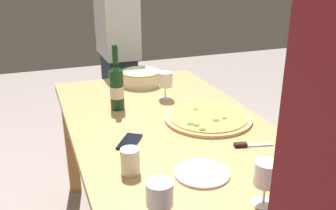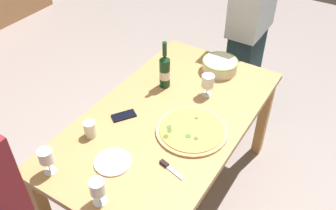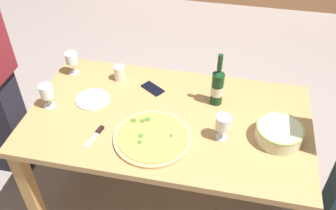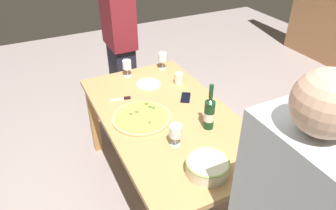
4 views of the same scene
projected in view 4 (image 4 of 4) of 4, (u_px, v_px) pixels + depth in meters
ground_plane at (168, 187)px, 2.67m from camera, size 8.00×8.00×0.00m
dining_table at (168, 125)px, 2.30m from camera, size 1.60×0.90×0.75m
pizza at (142, 117)px, 2.21m from camera, size 0.42×0.42×0.02m
serving_bowl at (207, 166)px, 1.75m from camera, size 0.25×0.25×0.09m
wine_bottle at (209, 113)px, 2.07m from camera, size 0.07×0.07×0.33m
wine_glass_near_pizza at (127, 65)px, 2.70m from camera, size 0.08×0.08×0.15m
wine_glass_by_bottle at (163, 57)px, 2.81m from camera, size 0.08×0.08×0.15m
wine_glass_far_left at (176, 131)px, 1.92m from camera, size 0.08×0.08×0.15m
cup_amber at (179, 78)px, 2.61m from camera, size 0.07×0.07×0.10m
side_plate at (149, 84)px, 2.62m from camera, size 0.20×0.20×0.01m
cell_phone at (186, 98)px, 2.44m from camera, size 0.16×0.14×0.01m
pizza_knife at (123, 99)px, 2.43m from camera, size 0.06×0.16×0.02m
person_guest_left at (120, 43)px, 3.12m from camera, size 0.40×0.24×1.68m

